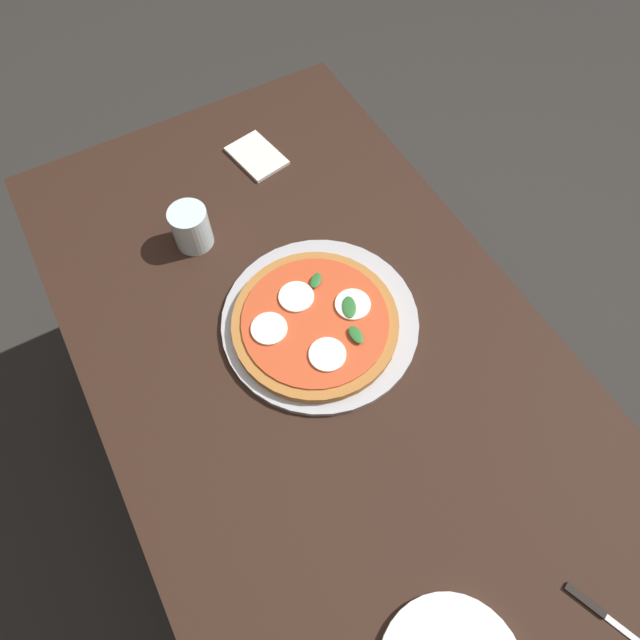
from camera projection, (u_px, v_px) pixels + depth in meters
ground_plane at (323, 464)px, 1.68m from camera, size 6.00×6.00×0.00m
dining_table at (325, 382)px, 1.09m from camera, size 1.46×0.81×0.78m
serving_tray at (320, 321)px, 1.03m from camera, size 0.37×0.37×0.01m
pizza at (315, 322)px, 1.01m from camera, size 0.31×0.31×0.03m
napkin at (257, 156)px, 1.23m from camera, size 0.14×0.11×0.01m
knife at (607, 617)px, 0.80m from camera, size 0.17×0.08×0.01m
glass_cup at (191, 228)px, 1.08m from camera, size 0.08×0.08×0.09m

